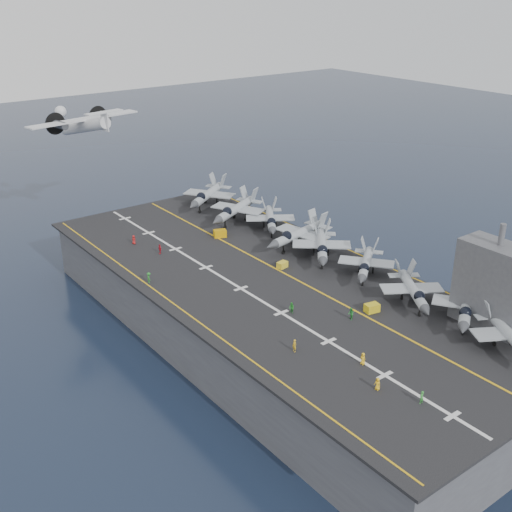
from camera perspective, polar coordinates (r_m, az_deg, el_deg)
ground at (r=108.50m, az=1.28°, el=-6.99°), size 500.00×500.00×0.00m
hull at (r=106.06m, az=1.31°, el=-4.66°), size 36.00×90.00×10.00m
flight_deck at (r=103.71m, az=1.34°, el=-2.12°), size 38.00×92.00×0.40m
foul_line at (r=105.34m, az=2.62°, el=-1.59°), size 0.35×90.00×0.02m
landing_centerline at (r=100.36m, az=-1.35°, el=-2.90°), size 0.50×90.00×0.02m
deck_edge_port at (r=95.08m, az=-6.75°, el=-4.65°), size 0.25×90.00×0.02m
deck_edge_stbd at (r=115.07m, az=8.58°, el=0.40°), size 0.25×90.00×0.02m
island_superstructure at (r=92.83m, az=20.49°, el=-1.65°), size 5.00×10.00×15.00m
fighter_jet_0 at (r=89.39m, az=21.66°, el=-6.51°), size 14.92×16.51×4.78m
fighter_jet_1 at (r=94.85m, az=18.21°, el=-4.16°), size 17.12×15.67×4.95m
fighter_jet_2 at (r=97.58m, az=13.80°, el=-2.88°), size 15.30×16.53×4.78m
fighter_jet_3 at (r=105.15m, az=9.75°, el=-0.58°), size 16.17×15.39×4.68m
fighter_jet_4 at (r=110.43m, az=5.87°, el=1.00°), size 17.50×18.00×5.24m
fighter_jet_5 at (r=115.13m, az=3.82°, el=2.06°), size 17.13×13.05×5.36m
fighter_jet_6 at (r=122.83m, az=1.29°, el=3.38°), size 15.73×16.88×4.88m
fighter_jet_7 at (r=127.21m, az=-1.81°, el=4.25°), size 18.97×16.54×5.53m
fighter_jet_8 at (r=136.39m, az=-4.31°, el=5.54°), size 19.31×17.86×5.58m
tow_cart_a at (r=94.80m, az=10.26°, el=-4.56°), size 2.29×1.72×1.24m
tow_cart_b at (r=107.35m, az=2.35°, el=-0.78°), size 1.95×1.45×1.06m
tow_cart_c at (r=120.27m, az=-3.22°, el=2.01°), size 2.69×2.23×1.38m
crew_0 at (r=78.04m, az=10.75°, el=-11.10°), size 0.72×1.01×1.61m
crew_1 at (r=83.88m, az=3.44°, el=-7.96°), size 0.72×1.06×1.74m
crew_2 at (r=92.99m, az=3.18°, el=-4.62°), size 0.72×1.04×1.68m
crew_3 at (r=103.34m, az=-9.50°, el=-1.90°), size 0.92×1.18×1.73m
crew_4 at (r=113.89m, az=-8.55°, el=0.62°), size 0.74×1.07×1.74m
crew_5 at (r=118.88m, az=-10.81°, el=1.43°), size 1.02×1.19×1.67m
crew_6 at (r=76.88m, az=14.51°, el=-12.06°), size 0.99×0.66×1.65m
crew_7 at (r=92.09m, az=8.43°, el=-5.10°), size 1.15×1.31×1.83m
transport_plane at (r=136.92m, az=-14.97°, el=11.09°), size 26.78×20.36×5.77m
crew_8 at (r=82.34m, az=9.48°, el=-8.99°), size 0.72×1.01×1.61m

